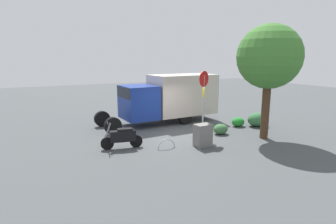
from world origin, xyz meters
TOP-DOWN VIEW (x-y plane):
  - ground_plane at (0.00, 0.00)m, footprint 60.00×60.00m
  - box_truck_near at (-0.92, -2.89)m, footprint 7.40×2.51m
  - motorcycle at (3.21, 0.65)m, footprint 1.80×0.66m
  - stop_sign at (-0.83, 0.87)m, footprint 0.71×0.33m
  - street_tree at (-3.48, 2.31)m, footprint 3.02×3.02m
  - utility_cabinet at (-0.08, 1.98)m, footprint 0.76×0.55m
  - bike_rack_hoop at (1.51, 1.51)m, footprint 0.85×0.06m
  - shrub_near_sign at (-3.93, -0.07)m, footprint 0.77×0.63m
  - shrub_mid_verge at (-2.01, 0.77)m, footprint 0.79×0.64m
  - shrub_by_tree at (-4.93, 0.40)m, footprint 1.17×0.96m

SIDE VIEW (x-z plane):
  - ground_plane at x=0.00m, z-range 0.00..0.00m
  - bike_rack_hoop at x=1.51m, z-range -0.43..0.43m
  - shrub_near_sign at x=-3.93m, z-range 0.00..0.53m
  - shrub_mid_verge at x=-2.01m, z-range 0.00..0.54m
  - shrub_by_tree at x=-4.93m, z-range 0.00..0.80m
  - utility_cabinet at x=-0.08m, z-range 0.00..1.01m
  - motorcycle at x=3.21m, z-range -0.08..1.12m
  - box_truck_near at x=-0.92m, z-range 0.16..3.04m
  - stop_sign at x=-0.83m, z-range 0.55..3.83m
  - street_tree at x=-3.48m, z-range 1.18..6.64m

